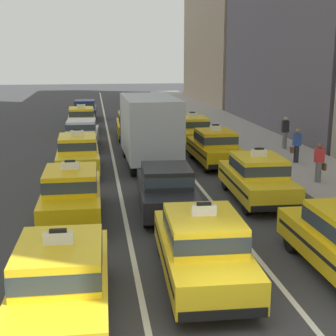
{
  "coord_description": "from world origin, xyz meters",
  "views": [
    {
      "loc": [
        -2.48,
        -7.7,
        5.17
      ],
      "look_at": [
        0.0,
        8.56,
        1.3
      ],
      "focal_mm": 51.99,
      "sensor_mm": 36.0,
      "label": 1
    }
  ],
  "objects_px": {
    "taxi_left_second": "(72,193)",
    "taxi_left_fifth": "(82,119)",
    "sedan_left_fourth": "(82,133)",
    "taxi_right_fourth": "(192,130)",
    "taxi_right_third": "(215,147)",
    "taxi_center_fourth": "(132,124)",
    "pedestrian_mid_block": "(319,163)",
    "pedestrian_trailing": "(297,146)",
    "pedestrian_near_crosswalk": "(285,132)",
    "taxi_left_third": "(78,153)",
    "taxi_center_nearest": "(202,246)",
    "sedan_center_second": "(166,188)",
    "taxi_left_nearest": "(61,280)",
    "box_truck_center_third": "(148,127)",
    "taxi_right_second": "(257,177)",
    "sedan_left_sixth": "(85,109)"
  },
  "relations": [
    {
      "from": "taxi_left_third",
      "to": "pedestrian_trailing",
      "type": "relative_size",
      "value": 2.86
    },
    {
      "from": "sedan_left_fourth",
      "to": "box_truck_center_third",
      "type": "height_order",
      "value": "box_truck_center_third"
    },
    {
      "from": "taxi_left_fifth",
      "to": "pedestrian_near_crosswalk",
      "type": "xyz_separation_m",
      "value": [
        11.04,
        -8.36,
        0.15
      ]
    },
    {
      "from": "taxi_center_fourth",
      "to": "pedestrian_mid_block",
      "type": "bearing_deg",
      "value": -62.23
    },
    {
      "from": "pedestrian_mid_block",
      "to": "taxi_center_nearest",
      "type": "bearing_deg",
      "value": -130.34
    },
    {
      "from": "sedan_left_fourth",
      "to": "taxi_left_fifth",
      "type": "xyz_separation_m",
      "value": [
        -0.12,
        5.75,
        0.03
      ]
    },
    {
      "from": "taxi_left_third",
      "to": "taxi_center_fourth",
      "type": "relative_size",
      "value": 1.0
    },
    {
      "from": "taxi_left_third",
      "to": "taxi_right_third",
      "type": "height_order",
      "value": "same"
    },
    {
      "from": "taxi_left_nearest",
      "to": "pedestrian_mid_block",
      "type": "xyz_separation_m",
      "value": [
        9.56,
        8.85,
        0.06
      ]
    },
    {
      "from": "taxi_left_fifth",
      "to": "pedestrian_mid_block",
      "type": "relative_size",
      "value": 2.92
    },
    {
      "from": "taxi_left_second",
      "to": "taxi_left_fifth",
      "type": "xyz_separation_m",
      "value": [
        -0.05,
        18.05,
        0.0
      ]
    },
    {
      "from": "taxi_right_third",
      "to": "taxi_left_fifth",
      "type": "bearing_deg",
      "value": 120.31
    },
    {
      "from": "pedestrian_mid_block",
      "to": "sedan_center_second",
      "type": "bearing_deg",
      "value": -159.6
    },
    {
      "from": "pedestrian_mid_block",
      "to": "taxi_right_third",
      "type": "bearing_deg",
      "value": 126.53
    },
    {
      "from": "sedan_left_fourth",
      "to": "taxi_right_fourth",
      "type": "distance_m",
      "value": 6.27
    },
    {
      "from": "box_truck_center_third",
      "to": "taxi_center_fourth",
      "type": "bearing_deg",
      "value": 91.51
    },
    {
      "from": "box_truck_center_third",
      "to": "taxi_center_fourth",
      "type": "xyz_separation_m",
      "value": [
        -0.19,
        7.31,
        -0.9
      ]
    },
    {
      "from": "sedan_center_second",
      "to": "taxi_right_second",
      "type": "xyz_separation_m",
      "value": [
        3.41,
        0.81,
        0.03
      ]
    },
    {
      "from": "sedan_left_sixth",
      "to": "taxi_right_fourth",
      "type": "distance_m",
      "value": 13.81
    },
    {
      "from": "taxi_left_third",
      "to": "pedestrian_near_crosswalk",
      "type": "xyz_separation_m",
      "value": [
        10.97,
        3.2,
        0.15
      ]
    },
    {
      "from": "taxi_left_third",
      "to": "taxi_right_third",
      "type": "relative_size",
      "value": 1.0
    },
    {
      "from": "sedan_center_second",
      "to": "taxi_right_third",
      "type": "height_order",
      "value": "taxi_right_third"
    },
    {
      "from": "taxi_center_nearest",
      "to": "taxi_center_fourth",
      "type": "height_order",
      "value": "same"
    },
    {
      "from": "taxi_center_nearest",
      "to": "taxi_right_third",
      "type": "height_order",
      "value": "same"
    },
    {
      "from": "taxi_center_nearest",
      "to": "taxi_right_second",
      "type": "bearing_deg",
      "value": 60.84
    },
    {
      "from": "taxi_left_fifth",
      "to": "taxi_right_third",
      "type": "xyz_separation_m",
      "value": [
        6.45,
        -11.04,
        0.0
      ]
    },
    {
      "from": "taxi_left_third",
      "to": "taxi_center_nearest",
      "type": "height_order",
      "value": "same"
    },
    {
      "from": "sedan_left_fourth",
      "to": "taxi_center_nearest",
      "type": "bearing_deg",
      "value": -79.91
    },
    {
      "from": "taxi_left_nearest",
      "to": "sedan_left_sixth",
      "type": "bearing_deg",
      "value": 89.95
    },
    {
      "from": "pedestrian_mid_block",
      "to": "pedestrian_trailing",
      "type": "xyz_separation_m",
      "value": [
        0.57,
        3.58,
        0.02
      ]
    },
    {
      "from": "box_truck_center_third",
      "to": "taxi_center_fourth",
      "type": "distance_m",
      "value": 7.37
    },
    {
      "from": "taxi_left_second",
      "to": "pedestrian_mid_block",
      "type": "relative_size",
      "value": 2.9
    },
    {
      "from": "box_truck_center_third",
      "to": "pedestrian_mid_block",
      "type": "bearing_deg",
      "value": -38.63
    },
    {
      "from": "sedan_left_fourth",
      "to": "pedestrian_mid_block",
      "type": "xyz_separation_m",
      "value": [
        9.54,
        -9.62,
        0.09
      ]
    },
    {
      "from": "taxi_left_second",
      "to": "sedan_left_fourth",
      "type": "bearing_deg",
      "value": 89.67
    },
    {
      "from": "taxi_right_second",
      "to": "pedestrian_mid_block",
      "type": "bearing_deg",
      "value": 27.44
    },
    {
      "from": "taxi_center_fourth",
      "to": "pedestrian_near_crosswalk",
      "type": "relative_size",
      "value": 2.66
    },
    {
      "from": "taxi_left_fifth",
      "to": "taxi_center_nearest",
      "type": "bearing_deg",
      "value": -82.1
    },
    {
      "from": "taxi_right_third",
      "to": "pedestrian_mid_block",
      "type": "height_order",
      "value": "taxi_right_third"
    },
    {
      "from": "taxi_left_third",
      "to": "box_truck_center_third",
      "type": "bearing_deg",
      "value": 20.83
    },
    {
      "from": "taxi_left_nearest",
      "to": "taxi_left_fifth",
      "type": "height_order",
      "value": "same"
    },
    {
      "from": "taxi_right_fourth",
      "to": "pedestrian_trailing",
      "type": "distance_m",
      "value": 7.01
    },
    {
      "from": "taxi_left_nearest",
      "to": "taxi_left_fifth",
      "type": "bearing_deg",
      "value": 90.24
    },
    {
      "from": "box_truck_center_third",
      "to": "pedestrian_mid_block",
      "type": "xyz_separation_m",
      "value": [
        6.32,
        -5.05,
        -0.84
      ]
    },
    {
      "from": "taxi_right_third",
      "to": "pedestrian_mid_block",
      "type": "xyz_separation_m",
      "value": [
        3.21,
        -4.33,
        0.06
      ]
    },
    {
      "from": "pedestrian_mid_block",
      "to": "taxi_left_nearest",
      "type": "bearing_deg",
      "value": -137.21
    },
    {
      "from": "sedan_left_fourth",
      "to": "taxi_center_fourth",
      "type": "distance_m",
      "value": 4.08
    },
    {
      "from": "sedan_center_second",
      "to": "taxi_right_third",
      "type": "bearing_deg",
      "value": 63.79
    },
    {
      "from": "sedan_left_fourth",
      "to": "pedestrian_near_crosswalk",
      "type": "xyz_separation_m",
      "value": [
        10.91,
        -2.62,
        0.18
      ]
    },
    {
      "from": "sedan_left_fourth",
      "to": "taxi_right_second",
      "type": "xyz_separation_m",
      "value": [
        6.41,
        -11.25,
        0.03
      ]
    }
  ]
}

